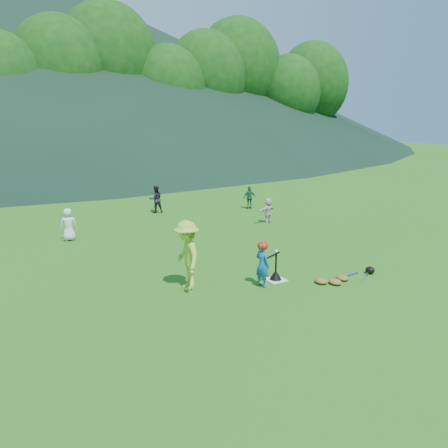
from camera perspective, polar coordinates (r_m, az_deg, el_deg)
name	(u,v)px	position (r m, az deg, el deg)	size (l,w,h in m)	color
ground	(275,280)	(10.88, 6.74, -7.27)	(120.00, 120.00, 0.00)	#286116
home_plate	(275,280)	(10.88, 6.74, -7.22)	(0.45, 0.45, 0.02)	silver
baseball	(276,251)	(10.64, 6.85, -3.55)	(0.08, 0.08, 0.08)	white
batter_child	(262,265)	(10.28, 5.03, -5.31)	(0.39, 0.26, 1.07)	#175A9E
adult_coach	(187,255)	(10.06, -4.88, -4.08)	(1.05, 0.60, 1.62)	#9CC239
fielder_a	(69,225)	(15.00, -19.65, -0.06)	(0.52, 0.34, 1.06)	silver
fielder_b	(156,199)	(18.60, -8.88, 3.22)	(0.56, 0.44, 1.16)	black
fielder_c	(250,198)	(19.25, 3.35, 3.46)	(0.58, 0.24, 1.00)	#1B5A3A
fielder_d	(268,211)	(16.61, 5.74, 1.76)	(0.90, 0.29, 0.97)	silver
batting_tee	(276,275)	(10.84, 6.76, -6.63)	(0.30, 0.30, 0.68)	black
batter_gear	(264,247)	(10.16, 5.19, -2.97)	(0.72, 0.29, 0.43)	#B31B0B
equipment_pile	(343,278)	(11.15, 15.26, -6.79)	(1.80, 0.70, 0.19)	olive
outfield_fence	(59,161)	(36.73, -20.79, 7.70)	(70.07, 0.08, 1.33)	gray
tree_line	(41,67)	(42.61, -22.84, 18.36)	(70.04, 11.40, 14.82)	#382314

